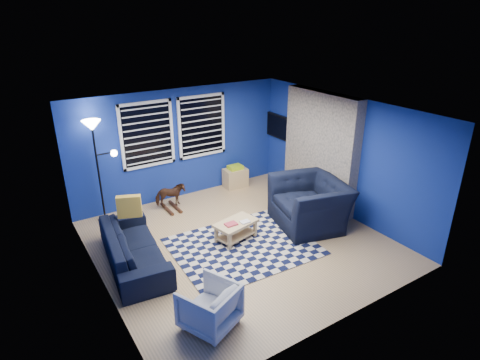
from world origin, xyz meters
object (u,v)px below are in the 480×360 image
(armchair_bent, at_px, (209,306))
(coffee_table, at_px, (236,227))
(armchair_big, at_px, (310,203))
(rocking_horse, at_px, (170,195))
(sofa, at_px, (134,247))
(tv, at_px, (280,127))
(cabinet, at_px, (235,177))
(floor_lamp, at_px, (95,140))

(armchair_bent, relative_size, coffee_table, 0.80)
(armchair_big, relative_size, rocking_horse, 2.28)
(rocking_horse, bearing_deg, sofa, 153.18)
(tv, xyz_separation_m, armchair_bent, (-3.96, -3.59, -1.08))
(sofa, height_order, cabinet, sofa)
(rocking_horse, xyz_separation_m, cabinet, (1.84, 0.29, -0.09))
(sofa, relative_size, rocking_horse, 3.38)
(tv, distance_m, floor_lamp, 4.33)
(coffee_table, bearing_deg, floor_lamp, 130.91)
(sofa, bearing_deg, floor_lamp, 6.28)
(armchair_big, relative_size, coffee_table, 1.64)
(floor_lamp, bearing_deg, cabinet, 0.07)
(tv, relative_size, cabinet, 1.75)
(armchair_bent, height_order, rocking_horse, armchair_bent)
(sofa, bearing_deg, coffee_table, -92.22)
(armchair_bent, height_order, cabinet, armchair_bent)
(tv, bearing_deg, coffee_table, -142.50)
(coffee_table, height_order, cabinet, cabinet)
(tv, distance_m, armchair_big, 2.51)
(sofa, xyz_separation_m, rocking_horse, (1.35, 1.55, 0.02))
(tv, distance_m, sofa, 4.74)
(armchair_bent, bearing_deg, sofa, -103.51)
(tv, height_order, cabinet, tv)
(armchair_bent, distance_m, coffee_table, 2.27)
(tv, height_order, coffee_table, tv)
(armchair_big, bearing_deg, cabinet, -160.19)
(armchair_bent, distance_m, floor_lamp, 4.11)
(sofa, bearing_deg, armchair_big, -92.56)
(armchair_big, bearing_deg, coffee_table, -85.96)
(armchair_big, height_order, rocking_horse, armchair_big)
(rocking_horse, height_order, coffee_table, rocking_horse)
(coffee_table, bearing_deg, sofa, 170.96)
(armchair_bent, bearing_deg, coffee_table, -155.28)
(tv, relative_size, sofa, 0.47)
(tv, relative_size, floor_lamp, 0.47)
(armchair_big, relative_size, floor_lamp, 0.68)
(floor_lamp, bearing_deg, tv, -3.27)
(sofa, height_order, coffee_table, sofa)
(armchair_bent, relative_size, rocking_horse, 1.11)
(rocking_horse, bearing_deg, armchair_big, -121.12)
(tv, bearing_deg, armchair_big, -112.34)
(rocking_horse, bearing_deg, armchair_bent, 178.83)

